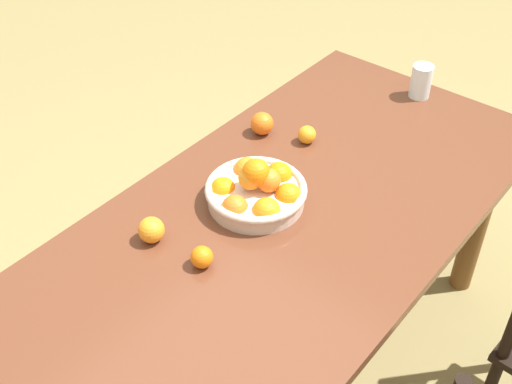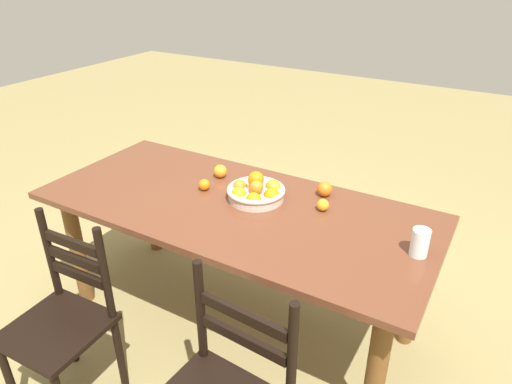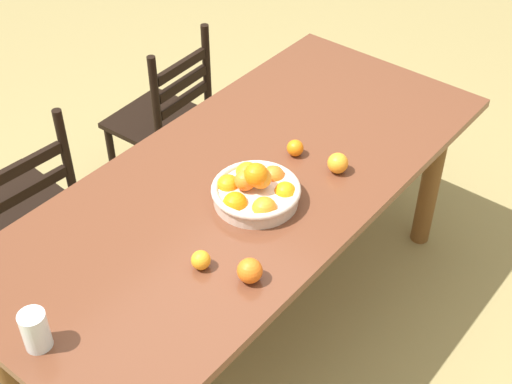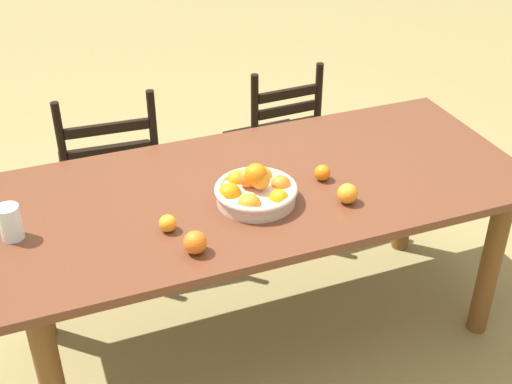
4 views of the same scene
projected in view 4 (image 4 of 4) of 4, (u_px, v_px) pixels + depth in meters
name	position (u px, v px, depth m)	size (l,w,h in m)	color
ground_plane	(263.00, 330.00, 2.96)	(12.00, 12.00, 0.00)	olive
dining_table	(263.00, 208.00, 2.62)	(2.02, 0.89, 0.75)	brown
chair_near_window	(275.00, 145.00, 3.48)	(0.41, 0.41, 0.90)	black
chair_by_cabinet	(111.00, 174.00, 3.24)	(0.48, 0.48, 0.91)	black
fruit_bowl	(255.00, 190.00, 2.44)	(0.30, 0.30, 0.15)	beige
orange_loose_0	(168.00, 223.00, 2.29)	(0.06, 0.06, 0.06)	orange
orange_loose_1	(348.00, 194.00, 2.43)	(0.07, 0.07, 0.07)	orange
orange_loose_2	(195.00, 242.00, 2.18)	(0.08, 0.08, 0.08)	orange
orange_loose_3	(322.00, 173.00, 2.57)	(0.06, 0.06, 0.06)	orange
drinking_glass	(10.00, 222.00, 2.24)	(0.08, 0.08, 0.12)	silver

